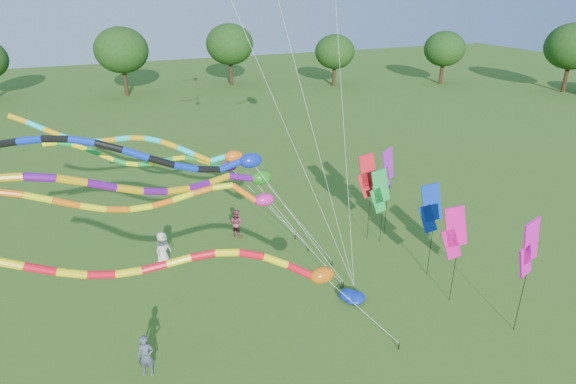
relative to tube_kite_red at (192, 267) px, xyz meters
name	(u,v)px	position (x,y,z in m)	size (l,w,h in m)	color
ground	(349,368)	(4.92, -1.96, -4.31)	(160.00, 160.00, 0.00)	#285015
tree_ring	(513,254)	(8.28, -4.92, 1.28)	(117.24, 121.69, 9.51)	#382314
tube_kite_red	(192,267)	(0.00, 0.00, 0.00)	(14.00, 3.09, 6.44)	black
tube_kite_orange	(151,199)	(-0.73, 3.00, 1.30)	(14.51, 1.06, 7.49)	black
tube_kite_purple	(140,183)	(-0.97, 3.53, 1.75)	(16.29, 1.73, 7.91)	black
tube_kite_blue	(125,154)	(-1.34, 4.01, 2.75)	(15.60, 3.55, 8.68)	black
tube_kite_cyan	(152,145)	(0.18, 8.83, 1.46)	(12.62, 5.71, 7.64)	black
tube_kite_green	(167,160)	(0.79, 8.87, 0.63)	(11.24, 2.67, 6.68)	black
banner_pole_green	(380,191)	(10.77, 5.55, -1.35)	(1.16, 0.23, 4.21)	black
banner_pole_red	(367,176)	(10.38, 6.20, -0.69)	(1.16, 0.27, 4.88)	black
banner_pole_magenta_a	(454,233)	(10.76, 0.00, -1.00)	(1.12, 0.48, 4.56)	black
banner_pole_magenta_b	(529,249)	(11.79, -2.71, -0.54)	(1.16, 0.28, 5.04)	black
banner_pole_blue_b	(430,209)	(11.11, 2.02, -0.85)	(1.13, 0.42, 4.72)	black
banner_pole_violet	(387,171)	(11.50, 6.09, -0.50)	(1.10, 0.54, 5.07)	black
blue_nylon_heap	(354,302)	(6.92, 1.14, -4.12)	(1.46, 1.02, 0.41)	#0C279F
person_a	(163,249)	(-0.02, 7.70, -3.43)	(0.85, 0.56, 1.75)	beige
person_b	(146,356)	(-1.77, 0.54, -3.50)	(0.59, 0.38, 1.61)	#41475B
person_c	(237,223)	(4.16, 9.11, -3.53)	(0.75, 0.59, 1.55)	#93354D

